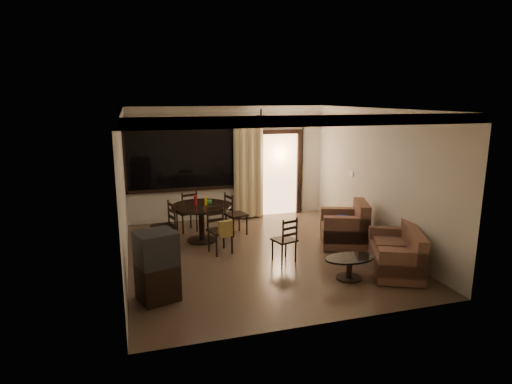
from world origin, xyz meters
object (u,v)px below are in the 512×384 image
object	(u,v)px
dining_chair_west	(164,234)
sofa	(398,254)
dining_chair_north	(187,219)
dining_table	(201,213)
tv_cabinet	(157,266)
coffee_table	(349,264)
armchair	(347,228)
side_chair	(284,248)
dining_chair_south	(220,238)
dining_chair_east	(236,222)

from	to	relation	value
dining_chair_west	sofa	size ratio (longest dim) A/B	0.58
dining_chair_west	dining_chair_north	world-z (taller)	same
dining_table	dining_chair_north	xyz separation A→B (m)	(-0.21, 0.76, -0.33)
dining_table	tv_cabinet	world-z (taller)	tv_cabinet
tv_cabinet	coffee_table	bearing A→B (deg)	-20.35
armchair	side_chair	bearing A→B (deg)	-143.65
dining_chair_west	armchair	size ratio (longest dim) A/B	0.82
dining_chair_south	sofa	xyz separation A→B (m)	(2.82, -1.77, 0.00)
sofa	tv_cabinet	bearing A→B (deg)	-156.95
sofa	side_chair	distance (m)	2.03
sofa	armchair	size ratio (longest dim) A/B	1.41
dining_chair_south	dining_chair_north	world-z (taller)	same
dining_table	dining_chair_south	xyz separation A→B (m)	(0.23, -0.83, -0.31)
dining_table	side_chair	bearing A→B (deg)	-50.99
dining_chair_east	dining_chair_north	world-z (taller)	same
dining_chair_east	dining_chair_north	size ratio (longest dim) A/B	1.00
dining_chair_north	dining_chair_east	bearing A→B (deg)	136.76
side_chair	coffee_table	bearing A→B (deg)	110.11
side_chair	dining_chair_south	bearing A→B (deg)	-51.93
armchair	dining_chair_north	bearing A→B (deg)	167.95
dining_chair_east	tv_cabinet	xyz separation A→B (m)	(-1.89, -2.75, 0.26)
dining_chair_north	armchair	size ratio (longest dim) A/B	0.82
dining_chair_south	sofa	bearing A→B (deg)	-47.92
dining_chair_west	dining_chair_south	world-z (taller)	same
dining_chair_north	side_chair	size ratio (longest dim) A/B	1.10
dining_table	armchair	distance (m)	3.05
tv_cabinet	sofa	world-z (taller)	tv_cabinet
dining_chair_north	dining_chair_south	bearing A→B (deg)	90.00
dining_chair_west	dining_chair_north	xyz separation A→B (m)	(0.59, 0.98, 0.00)
dining_chair_south	side_chair	size ratio (longest dim) A/B	1.10
sofa	side_chair	world-z (taller)	side_chair
dining_chair_east	sofa	bearing A→B (deg)	-157.24
tv_cabinet	side_chair	distance (m)	2.57
dining_chair_west	dining_chair_east	size ratio (longest dim) A/B	1.00
dining_table	sofa	xyz separation A→B (m)	(3.06, -2.60, -0.31)
dining_chair_north	coffee_table	size ratio (longest dim) A/B	1.09
dining_chair_west	tv_cabinet	size ratio (longest dim) A/B	0.89
armchair	side_chair	xyz separation A→B (m)	(-1.53, -0.45, -0.12)
dining_chair_north	sofa	xyz separation A→B (m)	(3.27, -3.36, 0.02)
dining_chair_south	tv_cabinet	xyz separation A→B (m)	(-1.31, -1.70, 0.23)
sofa	coffee_table	size ratio (longest dim) A/B	1.87
dining_chair_west	side_chair	size ratio (longest dim) A/B	1.10
dining_table	dining_chair_south	distance (m)	0.91
dining_chair_south	tv_cabinet	size ratio (longest dim) A/B	0.89
sofa	armchair	bearing A→B (deg)	123.35
dining_chair_south	armchair	size ratio (longest dim) A/B	0.82
dining_chair_west	side_chair	distance (m)	2.50
dining_table	dining_chair_east	size ratio (longest dim) A/B	1.32
armchair	side_chair	size ratio (longest dim) A/B	1.33
tv_cabinet	dining_chair_east	bearing A→B (deg)	37.66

